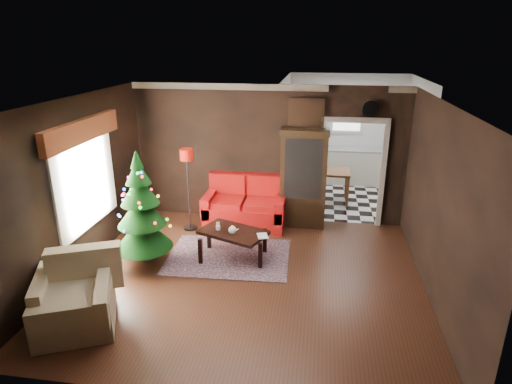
# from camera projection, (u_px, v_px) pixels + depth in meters

# --- Properties ---
(floor) EXTENTS (5.50, 5.50, 0.00)m
(floor) POSITION_uv_depth(u_px,v_px,m) (248.00, 278.00, 6.91)
(floor) COLOR black
(floor) RESTS_ON ground
(ceiling) EXTENTS (5.50, 5.50, 0.00)m
(ceiling) POSITION_uv_depth(u_px,v_px,m) (246.00, 102.00, 5.96)
(ceiling) COLOR white
(ceiling) RESTS_ON ground
(wall_back) EXTENTS (5.50, 0.00, 5.50)m
(wall_back) POSITION_uv_depth(u_px,v_px,m) (268.00, 154.00, 8.76)
(wall_back) COLOR black
(wall_back) RESTS_ON ground
(wall_front) EXTENTS (5.50, 0.00, 5.50)m
(wall_front) POSITION_uv_depth(u_px,v_px,m) (203.00, 286.00, 4.11)
(wall_front) COLOR black
(wall_front) RESTS_ON ground
(wall_left) EXTENTS (0.00, 5.50, 5.50)m
(wall_left) POSITION_uv_depth(u_px,v_px,m) (76.00, 187.00, 6.82)
(wall_left) COLOR black
(wall_left) RESTS_ON ground
(wall_right) EXTENTS (0.00, 5.50, 5.50)m
(wall_right) POSITION_uv_depth(u_px,v_px,m) (440.00, 206.00, 6.05)
(wall_right) COLOR black
(wall_right) RESTS_ON ground
(doorway) EXTENTS (1.10, 0.10, 2.10)m
(doorway) POSITION_uv_depth(u_px,v_px,m) (352.00, 174.00, 8.64)
(doorway) COLOR silver
(doorway) RESTS_ON ground
(left_window) EXTENTS (0.05, 1.60, 1.40)m
(left_window) POSITION_uv_depth(u_px,v_px,m) (85.00, 181.00, 6.99)
(left_window) COLOR white
(left_window) RESTS_ON wall_left
(valance) EXTENTS (0.12, 2.10, 0.35)m
(valance) POSITION_uv_depth(u_px,v_px,m) (82.00, 131.00, 6.70)
(valance) COLOR brown
(valance) RESTS_ON wall_left
(kitchen_floor) EXTENTS (3.00, 3.00, 0.00)m
(kitchen_floor) POSITION_uv_depth(u_px,v_px,m) (345.00, 198.00, 10.39)
(kitchen_floor) COLOR white
(kitchen_floor) RESTS_ON ground
(kitchen_window) EXTENTS (0.70, 0.06, 0.70)m
(kitchen_window) POSITION_uv_depth(u_px,v_px,m) (347.00, 117.00, 11.17)
(kitchen_window) COLOR white
(kitchen_window) RESTS_ON ground
(rug) EXTENTS (2.16, 1.61, 0.01)m
(rug) POSITION_uv_depth(u_px,v_px,m) (229.00, 257.00, 7.57)
(rug) COLOR #533A4A
(rug) RESTS_ON ground
(loveseat) EXTENTS (1.70, 0.90, 1.00)m
(loveseat) POSITION_uv_depth(u_px,v_px,m) (245.00, 202.00, 8.70)
(loveseat) COLOR maroon
(loveseat) RESTS_ON ground
(curio_cabinet) EXTENTS (0.90, 0.45, 1.90)m
(curio_cabinet) POSITION_uv_depth(u_px,v_px,m) (303.00, 180.00, 8.59)
(curio_cabinet) COLOR black
(curio_cabinet) RESTS_ON ground
(floor_lamp) EXTENTS (0.31, 0.31, 1.65)m
(floor_lamp) POSITION_uv_depth(u_px,v_px,m) (188.00, 190.00, 8.42)
(floor_lamp) COLOR black
(floor_lamp) RESTS_ON ground
(christmas_tree) EXTENTS (1.00, 1.00, 1.80)m
(christmas_tree) POSITION_uv_depth(u_px,v_px,m) (141.00, 207.00, 6.96)
(christmas_tree) COLOR black
(christmas_tree) RESTS_ON ground
(armchair) EXTENTS (1.35, 1.35, 1.04)m
(armchair) POSITION_uv_depth(u_px,v_px,m) (73.00, 296.00, 5.60)
(armchair) COLOR tan
(armchair) RESTS_ON ground
(coffee_table) EXTENTS (1.28, 1.04, 0.50)m
(coffee_table) POSITION_uv_depth(u_px,v_px,m) (234.00, 244.00, 7.47)
(coffee_table) COLOR #32220F
(coffee_table) RESTS_ON rug
(teapot) EXTENTS (0.19, 0.19, 0.14)m
(teapot) POSITION_uv_depth(u_px,v_px,m) (232.00, 230.00, 7.26)
(teapot) COLOR white
(teapot) RESTS_ON coffee_table
(cup_a) EXTENTS (0.07, 0.07, 0.05)m
(cup_a) POSITION_uv_depth(u_px,v_px,m) (218.00, 224.00, 7.60)
(cup_a) COLOR white
(cup_a) RESTS_ON coffee_table
(cup_b) EXTENTS (0.10, 0.10, 0.07)m
(cup_b) POSITION_uv_depth(u_px,v_px,m) (218.00, 228.00, 7.43)
(cup_b) COLOR silver
(cup_b) RESTS_ON coffee_table
(book) EXTENTS (0.17, 0.07, 0.23)m
(book) POSITION_uv_depth(u_px,v_px,m) (258.00, 231.00, 7.12)
(book) COLOR tan
(book) RESTS_ON coffee_table
(wall_clock) EXTENTS (0.32, 0.32, 0.06)m
(wall_clock) POSITION_uv_depth(u_px,v_px,m) (370.00, 108.00, 8.11)
(wall_clock) COLOR white
(wall_clock) RESTS_ON wall_back
(painting) EXTENTS (0.62, 0.05, 0.52)m
(painting) POSITION_uv_depth(u_px,v_px,m) (306.00, 114.00, 8.33)
(painting) COLOR #BA764E
(painting) RESTS_ON wall_back
(kitchen_counter) EXTENTS (1.80, 0.60, 0.90)m
(kitchen_counter) POSITION_uv_depth(u_px,v_px,m) (344.00, 166.00, 11.36)
(kitchen_counter) COLOR beige
(kitchen_counter) RESTS_ON ground
(kitchen_table) EXTENTS (0.70, 0.70, 0.75)m
(kitchen_table) POSITION_uv_depth(u_px,v_px,m) (333.00, 186.00, 10.03)
(kitchen_table) COLOR brown
(kitchen_table) RESTS_ON ground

